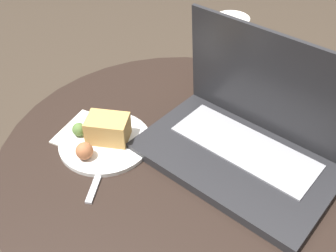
% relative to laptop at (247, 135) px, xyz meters
% --- Properties ---
extents(table, '(0.73, 0.73, 0.54)m').
position_rel_laptop_xyz_m(table, '(-0.11, -0.05, -0.20)').
color(table, black).
rests_on(table, ground_plane).
extents(napkin, '(0.17, 0.12, 0.00)m').
position_rel_laptop_xyz_m(napkin, '(-0.28, -0.08, -0.05)').
color(napkin, silver).
rests_on(napkin, table).
extents(laptop, '(0.41, 0.31, 0.24)m').
position_rel_laptop_xyz_m(laptop, '(0.00, 0.00, 0.00)').
color(laptop, '#232326').
rests_on(laptop, table).
extents(beer_glass, '(0.07, 0.07, 0.19)m').
position_rel_laptop_xyz_m(beer_glass, '(-0.10, 0.19, 0.04)').
color(beer_glass, '#C6701E').
rests_on(beer_glass, table).
extents(snack_plate, '(0.18, 0.18, 0.06)m').
position_rel_laptop_xyz_m(snack_plate, '(-0.26, -0.09, -0.03)').
color(snack_plate, silver).
rests_on(snack_plate, table).
extents(fork, '(0.07, 0.18, 0.00)m').
position_rel_laptop_xyz_m(fork, '(-0.24, -0.13, -0.05)').
color(fork, '#B2B2B7').
rests_on(fork, table).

